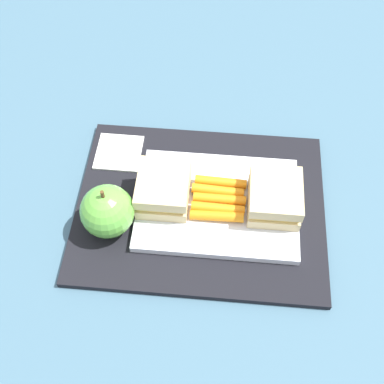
{
  "coord_description": "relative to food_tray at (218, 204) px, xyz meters",
  "views": [
    {
      "loc": [
        -0.02,
        0.37,
        0.61
      ],
      "look_at": [
        0.01,
        0.0,
        0.04
      ],
      "focal_mm": 45.24,
      "sensor_mm": 36.0,
      "label": 1
    }
  ],
  "objects": [
    {
      "name": "ground_plane",
      "position": [
        0.03,
        0.0,
        -0.02
      ],
      "size": [
        2.4,
        2.4,
        0.0
      ],
      "primitive_type": "plane",
      "color": "#42667A"
    },
    {
      "name": "lunchbag_mat",
      "position": [
        0.03,
        0.0,
        -0.01
      ],
      "size": [
        0.36,
        0.28,
        0.01
      ],
      "primitive_type": "cube",
      "color": "black",
      "rests_on": "ground_plane"
    },
    {
      "name": "food_tray",
      "position": [
        0.0,
        0.0,
        0.0
      ],
      "size": [
        0.23,
        0.17,
        0.01
      ],
      "primitive_type": "cube",
      "color": "white",
      "rests_on": "lunchbag_mat"
    },
    {
      "name": "sandwich_half_left",
      "position": [
        -0.08,
        0.0,
        0.03
      ],
      "size": [
        0.07,
        0.08,
        0.04
      ],
      "color": "#DBC189",
      "rests_on": "food_tray"
    },
    {
      "name": "sandwich_half_right",
      "position": [
        0.08,
        0.0,
        0.03
      ],
      "size": [
        0.07,
        0.08,
        0.04
      ],
      "color": "#DBC189",
      "rests_on": "food_tray"
    },
    {
      "name": "carrot_sticks_bundle",
      "position": [
        -0.0,
        0.0,
        0.01
      ],
      "size": [
        0.08,
        0.07,
        0.02
      ],
      "color": "orange",
      "rests_on": "food_tray"
    },
    {
      "name": "apple",
      "position": [
        0.15,
        0.04,
        0.03
      ],
      "size": [
        0.07,
        0.07,
        0.09
      ],
      "color": "#66B742",
      "rests_on": "lunchbag_mat"
    },
    {
      "name": "paper_napkin",
      "position": [
        0.16,
        -0.08,
        -0.0
      ],
      "size": [
        0.07,
        0.07,
        0.0
      ],
      "primitive_type": "cube",
      "rotation": [
        0.0,
        0.0,
        -0.01
      ],
      "color": "white",
      "rests_on": "lunchbag_mat"
    }
  ]
}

